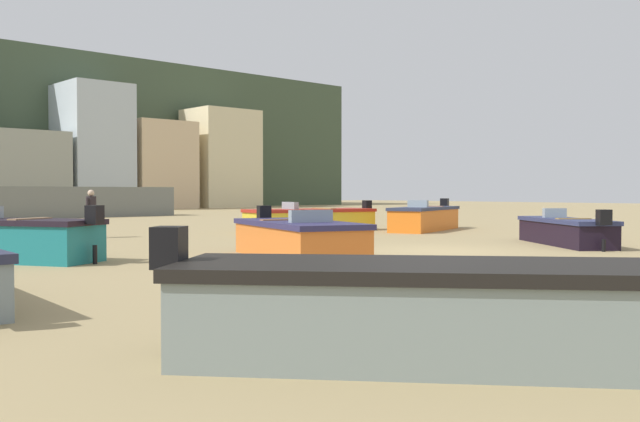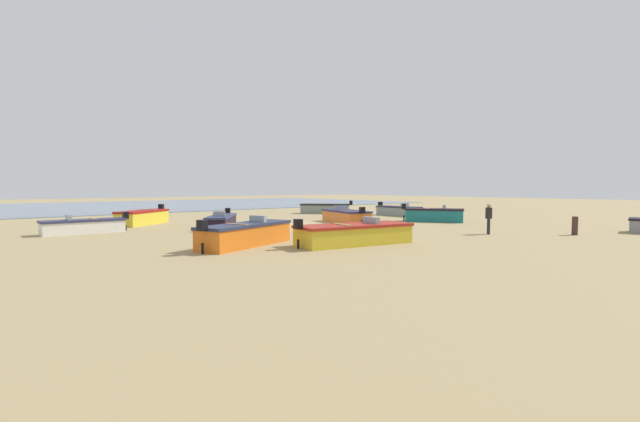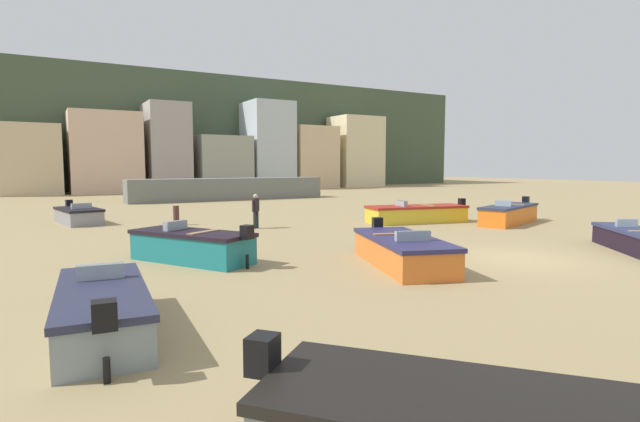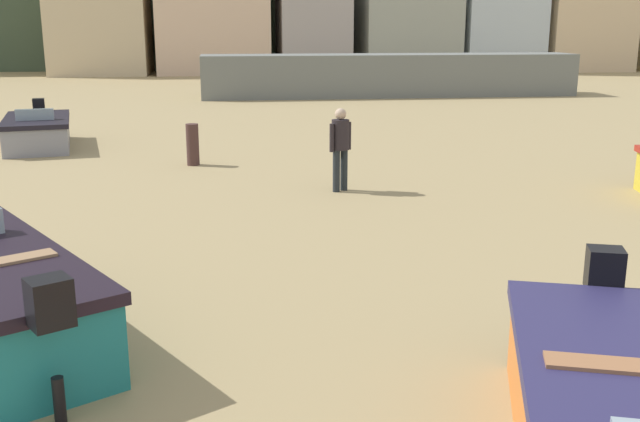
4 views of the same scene
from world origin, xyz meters
TOP-DOWN VIEW (x-y plane):
  - harbor_pier at (0.93, 30.00)m, footprint 16.71×2.40m
  - townhouse_far_left at (-14.04, 47.06)m, footprint 5.92×6.12m
  - townhouse_left at (-6.94, 46.79)m, footprint 7.07×5.57m
  - townhouse_centre at (5.86, 47.36)m, footprint 6.25×6.72m
  - townhouse_right at (18.05, 47.05)m, footprint 5.80×6.09m
  - boat_grey_4 at (-11.44, 17.36)m, footprint 2.22×3.80m
  - mooring_post_near_water at (-7.28, 14.23)m, footprint 0.29×0.29m
  - beach_walker_foreground at (-4.34, 11.09)m, footprint 0.49×0.47m

SIDE VIEW (x-z plane):
  - boat_grey_4 at x=-11.44m, z-range -0.15..0.97m
  - mooring_post_near_water at x=-7.28m, z-range 0.00..0.96m
  - harbor_pier at x=0.93m, z-range 0.00..1.85m
  - beach_walker_foreground at x=-4.34m, z-range 0.14..1.76m
  - townhouse_centre at x=5.86m, z-range 0.00..6.41m
  - townhouse_far_left at x=-14.04m, z-range 0.00..7.02m
  - townhouse_right at x=18.05m, z-range 0.00..8.00m
  - townhouse_left at x=-6.94m, z-range 0.00..8.57m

